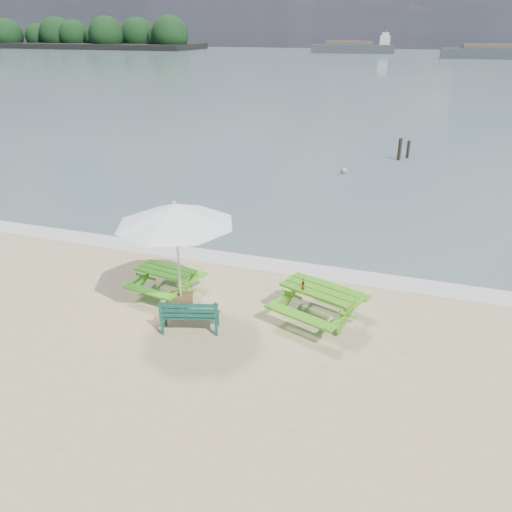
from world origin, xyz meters
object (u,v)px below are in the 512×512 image
(side_table, at_px, (181,302))
(patio_umbrella, at_px, (175,214))
(picnic_table_left, at_px, (166,282))
(beer_bottle, at_px, (303,286))
(picnic_table_right, at_px, (319,304))
(swimmer, at_px, (343,185))
(park_bench, at_px, (190,321))

(side_table, relative_size, patio_umbrella, 0.20)
(patio_umbrella, bearing_deg, picnic_table_left, 140.56)
(beer_bottle, bearing_deg, picnic_table_right, 25.02)
(picnic_table_left, height_order, side_table, picnic_table_left)
(side_table, xyz_separation_m, beer_bottle, (2.88, 0.43, 0.73))
(side_table, bearing_deg, patio_umbrella, 90.00)
(picnic_table_left, height_order, swimmer, picnic_table_left)
(picnic_table_left, height_order, patio_umbrella, patio_umbrella)
(picnic_table_left, bearing_deg, side_table, -39.44)
(picnic_table_left, xyz_separation_m, side_table, (0.70, -0.57, -0.15))
(side_table, relative_size, swimmer, 0.41)
(beer_bottle, bearing_deg, patio_umbrella, -171.55)
(picnic_table_right, xyz_separation_m, side_table, (-3.24, -0.60, -0.21))
(patio_umbrella, bearing_deg, swimmer, 82.80)
(picnic_table_right, xyz_separation_m, swimmer, (-1.52, 12.98, -0.93))
(picnic_table_left, distance_m, side_table, 0.92)
(side_table, xyz_separation_m, patio_umbrella, (0.00, 0.00, 2.27))
(park_bench, height_order, beer_bottle, beer_bottle)
(beer_bottle, bearing_deg, picnic_table_left, 177.67)
(patio_umbrella, bearing_deg, park_bench, -51.74)
(picnic_table_left, relative_size, swimmer, 1.10)
(picnic_table_right, relative_size, park_bench, 1.76)
(park_bench, relative_size, patio_umbrella, 0.39)
(swimmer, bearing_deg, side_table, -97.20)
(picnic_table_left, xyz_separation_m, patio_umbrella, (0.70, -0.57, 2.11))
(picnic_table_right, height_order, beer_bottle, beer_bottle)
(picnic_table_left, bearing_deg, swimmer, 79.49)
(park_bench, distance_m, swimmer, 14.41)
(picnic_table_right, relative_size, patio_umbrella, 0.69)
(side_table, bearing_deg, beer_bottle, 8.45)
(side_table, height_order, beer_bottle, beer_bottle)
(patio_umbrella, height_order, swimmer, patio_umbrella)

